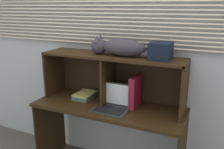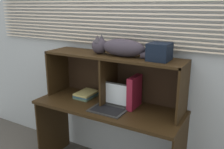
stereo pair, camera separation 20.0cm
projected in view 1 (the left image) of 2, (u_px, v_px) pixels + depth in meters
back_panel_with_blinds at (121, 51)px, 2.51m from camera, size 4.40×0.08×2.50m
desk at (108, 120)px, 2.41m from camera, size 1.47×0.56×0.77m
hutch_shelf_unit at (113, 69)px, 2.39m from camera, size 1.40×0.35×0.48m
cat at (119, 47)px, 2.27m from camera, size 0.72×0.17×0.18m
laptop at (112, 104)px, 2.29m from camera, size 0.33×0.24×0.24m
binder_upright at (135, 91)px, 2.31m from camera, size 0.06×0.23×0.31m
book_stack at (85, 95)px, 2.57m from camera, size 0.18×0.25×0.06m
storage_box at (161, 51)px, 2.11m from camera, size 0.18×0.20×0.15m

